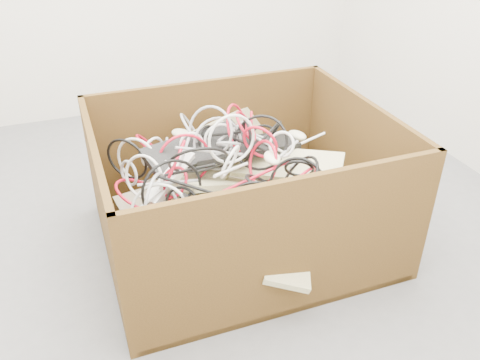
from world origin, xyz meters
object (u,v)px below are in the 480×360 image
object	(u,v)px
vga_plug	(311,163)
power_strip_left	(170,178)
cardboard_box	(238,213)
power_strip_right	(189,232)

from	to	relation	value
vga_plug	power_strip_left	bearing A→B (deg)	-136.20
power_strip_left	cardboard_box	bearing A→B (deg)	-47.16
power_strip_left	power_strip_right	world-z (taller)	power_strip_left
vga_plug	power_strip_right	bearing A→B (deg)	-109.32
power_strip_left	power_strip_right	size ratio (longest dim) A/B	1.05
power_strip_left	vga_plug	world-z (taller)	power_strip_left
cardboard_box	vga_plug	distance (m)	0.37
cardboard_box	power_strip_right	xyz separation A→B (m)	(-0.29, -0.28, 0.17)
power_strip_left	power_strip_right	distance (m)	0.31
power_strip_left	vga_plug	size ratio (longest dim) A/B	6.52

